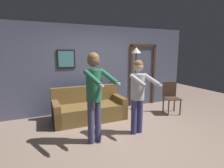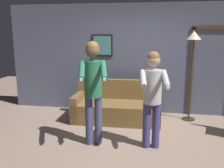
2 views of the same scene
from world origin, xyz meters
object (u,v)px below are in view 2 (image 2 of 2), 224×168
Objects in this scene: person_standing_left at (93,83)px; torchiere_lamp at (193,48)px; person_standing_right at (153,91)px; couch at (117,108)px.

torchiere_lamp is at bearing 41.13° from person_standing_left.
person_standing_right is at bearing -117.92° from torchiere_lamp.
couch is 1.17× the size of person_standing_right.
person_standing_left is 1.09× the size of person_standing_right.
torchiere_lamp is 1.19× the size of person_standing_right.
couch is 0.98× the size of torchiere_lamp.
torchiere_lamp is 1.09× the size of person_standing_left.
person_standing_right is (0.78, -1.25, 0.71)m from couch.
person_standing_left is (-1.81, -1.58, -0.50)m from torchiere_lamp.
person_standing_left is (-0.22, -1.29, 0.83)m from couch.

